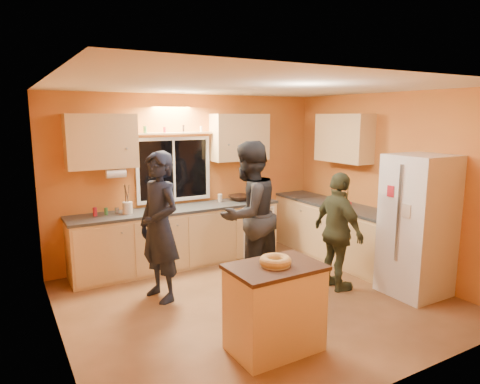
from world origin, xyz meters
TOP-DOWN VIEW (x-y plane):
  - ground at (0.00, 0.00)m, footprint 4.50×4.50m
  - room_shell at (0.12, 0.41)m, footprint 4.54×4.04m
  - back_counter at (0.01, 1.70)m, footprint 4.23×0.62m
  - right_counter at (1.95, 0.50)m, footprint 0.62×1.84m
  - refrigerator at (1.89, -0.80)m, footprint 0.72×0.70m
  - island at (-0.46, -1.03)m, footprint 0.90×0.62m
  - bundt_pastry at (-0.46, -1.03)m, footprint 0.31×0.31m
  - person_left at (-1.01, 0.67)m, footprint 0.59×0.76m
  - person_center at (0.16, 0.50)m, footprint 1.13×1.00m
  - person_right at (1.11, -0.19)m, footprint 0.45×0.94m
  - mixing_bowl at (0.75, 1.75)m, footprint 0.40×0.40m
  - utensil_crock at (-1.12, 1.69)m, footprint 0.14×0.14m
  - potted_plant at (1.95, -0.30)m, footprint 0.32×0.30m
  - red_box at (1.92, 0.54)m, footprint 0.19×0.17m

SIDE VIEW (x-z plane):
  - ground at x=0.00m, z-range 0.00..0.00m
  - island at x=-0.46m, z-range 0.01..0.87m
  - back_counter at x=0.01m, z-range 0.00..0.90m
  - right_counter at x=1.95m, z-range 0.00..0.90m
  - person_right at x=1.11m, z-range 0.00..1.56m
  - refrigerator at x=1.89m, z-range 0.00..1.80m
  - bundt_pastry at x=-0.46m, z-range 0.86..0.95m
  - person_left at x=-1.01m, z-range 0.00..1.86m
  - red_box at x=1.92m, z-range 0.90..0.97m
  - mixing_bowl at x=0.75m, z-range 0.90..0.99m
  - person_center at x=0.16m, z-range 0.00..1.95m
  - utensil_crock at x=-1.12m, z-range 0.90..1.07m
  - potted_plant at x=1.95m, z-range 0.90..1.20m
  - room_shell at x=0.12m, z-range 0.31..2.92m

